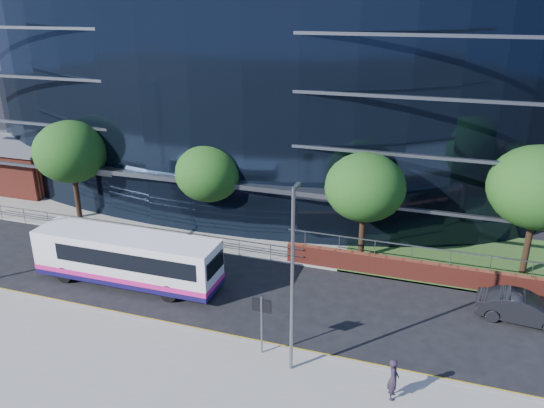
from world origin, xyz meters
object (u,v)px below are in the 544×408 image
(streetlight_east, at_px, (292,277))
(pedestrian, at_px, (393,379))
(tree_far_c, at_px, (365,187))
(city_bus, at_px, (128,258))
(tree_far_d, at_px, (538,188))
(brick_pavilion, at_px, (20,163))
(street_sign, at_px, (262,313))
(parked_car, at_px, (523,308))
(tree_far_b, at_px, (209,173))
(tree_far_a, at_px, (71,152))

(streetlight_east, height_order, pedestrian, streetlight_east)
(streetlight_east, distance_m, pedestrian, 5.43)
(tree_far_c, distance_m, city_bus, 13.69)
(streetlight_east, bearing_deg, tree_far_d, 50.60)
(brick_pavilion, height_order, streetlight_east, streetlight_east)
(street_sign, height_order, streetlight_east, streetlight_east)
(street_sign, height_order, parked_car, street_sign)
(tree_far_b, bearing_deg, tree_far_d, 1.51)
(brick_pavilion, relative_size, pedestrian, 4.97)
(street_sign, xyz_separation_m, pedestrian, (5.68, -1.04, -1.13))
(tree_far_c, height_order, streetlight_east, streetlight_east)
(brick_pavilion, relative_size, streetlight_east, 1.08)
(parked_car, xyz_separation_m, pedestrian, (-5.29, -7.50, 0.31))
(tree_far_a, distance_m, tree_far_d, 29.02)
(pedestrian, bearing_deg, parked_car, -44.60)
(tree_far_c, bearing_deg, street_sign, -103.29)
(tree_far_c, height_order, tree_far_d, tree_far_d)
(city_bus, xyz_separation_m, parked_car, (19.91, 2.76, -0.79))
(tree_far_a, distance_m, streetlight_east, 22.05)
(tree_far_b, xyz_separation_m, city_bus, (-1.44, -7.38, -2.72))
(tree_far_c, bearing_deg, brick_pavilion, 171.18)
(brick_pavilion, relative_size, street_sign, 3.07)
(city_bus, bearing_deg, tree_far_b, 78.54)
(brick_pavilion, bearing_deg, tree_far_b, -11.88)
(tree_far_d, height_order, parked_car, tree_far_d)
(tree_far_b, bearing_deg, tree_far_c, -2.86)
(street_sign, relative_size, tree_far_b, 0.46)
(parked_car, bearing_deg, tree_far_b, 80.77)
(parked_car, bearing_deg, brick_pavilion, 81.86)
(brick_pavilion, bearing_deg, tree_far_a, -26.55)
(tree_far_b, distance_m, tree_far_d, 19.03)
(tree_far_b, relative_size, tree_far_c, 0.93)
(tree_far_c, distance_m, parked_car, 10.17)
(brick_pavilion, bearing_deg, tree_far_c, -8.82)
(streetlight_east, bearing_deg, tree_far_c, 84.89)
(parked_car, bearing_deg, pedestrian, 149.61)
(tree_far_a, bearing_deg, brick_pavilion, 153.45)
(street_sign, distance_m, parked_car, 12.82)
(tree_far_a, distance_m, city_bus, 11.49)
(tree_far_c, xyz_separation_m, city_bus, (-11.44, -6.88, -3.04))
(tree_far_a, height_order, pedestrian, tree_far_a)
(tree_far_a, relative_size, city_bus, 0.67)
(tree_far_a, bearing_deg, pedestrian, -26.63)
(tree_far_a, bearing_deg, parked_car, -8.24)
(brick_pavilion, relative_size, tree_far_c, 1.32)
(tree_far_c, bearing_deg, streetlight_east, -95.11)
(tree_far_b, distance_m, city_bus, 8.00)
(tree_far_c, relative_size, city_bus, 0.62)
(street_sign, distance_m, tree_far_d, 16.61)
(brick_pavilion, height_order, tree_far_d, tree_far_d)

